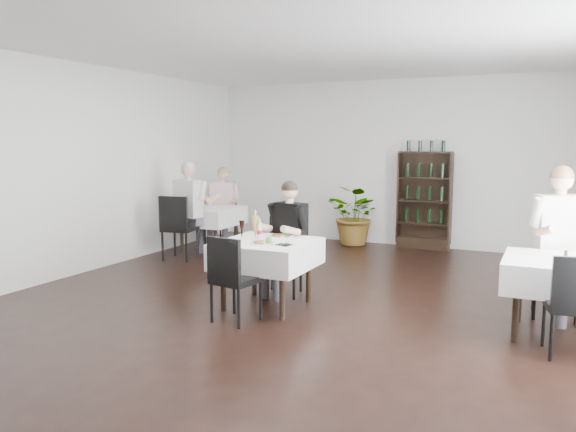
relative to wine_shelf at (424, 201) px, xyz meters
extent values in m
plane|color=black|center=(-0.60, -4.31, -0.85)|extent=(9.00, 9.00, 0.00)
plane|color=white|center=(-0.60, -4.31, 2.15)|extent=(9.00, 9.00, 0.00)
plane|color=white|center=(-0.60, 0.19, 0.65)|extent=(7.00, 0.00, 7.00)
plane|color=white|center=(-4.10, -4.31, 0.65)|extent=(0.00, 9.00, 9.00)
cube|color=black|center=(0.00, 0.01, -0.75)|extent=(0.90, 0.28, 0.20)
cylinder|color=black|center=(-1.27, -4.68, -0.49)|extent=(0.06, 0.06, 0.71)
cylinder|color=black|center=(-1.27, -3.95, -0.49)|extent=(0.06, 0.06, 0.71)
cylinder|color=black|center=(-0.53, -4.68, -0.49)|extent=(0.06, 0.06, 0.71)
cylinder|color=black|center=(-0.53, -3.95, -0.49)|extent=(0.06, 0.06, 0.71)
cube|color=black|center=(-0.90, -4.31, -0.12)|extent=(0.85, 0.85, 0.04)
cube|color=white|center=(-0.90, -4.31, -0.23)|extent=(1.03, 1.03, 0.30)
cylinder|color=black|center=(-3.64, -2.15, -0.49)|extent=(0.06, 0.06, 0.71)
cylinder|color=black|center=(-3.64, -1.47, -0.49)|extent=(0.06, 0.06, 0.71)
cylinder|color=black|center=(-2.96, -2.15, -0.49)|extent=(0.06, 0.06, 0.71)
cylinder|color=black|center=(-2.96, -1.47, -0.49)|extent=(0.06, 0.06, 0.71)
cube|color=black|center=(-3.30, -1.81, -0.12)|extent=(0.80, 0.80, 0.04)
cube|color=white|center=(-3.30, -1.81, -0.23)|extent=(0.98, 0.98, 0.30)
cylinder|color=black|center=(1.76, -4.35, -0.49)|extent=(0.06, 0.06, 0.71)
cylinder|color=black|center=(1.76, -3.67, -0.49)|extent=(0.06, 0.06, 0.71)
cube|color=black|center=(2.10, -4.01, -0.12)|extent=(0.80, 0.80, 0.04)
cube|color=white|center=(2.10, -4.01, -0.23)|extent=(0.98, 0.98, 0.30)
imported|color=#205D20|center=(-1.20, -0.14, -0.30)|extent=(1.23, 1.15, 1.10)
cylinder|color=black|center=(-1.11, -4.00, -0.63)|extent=(0.03, 0.03, 0.44)
cylinder|color=black|center=(-1.18, -3.63, -0.63)|extent=(0.03, 0.03, 0.44)
cylinder|color=black|center=(-0.74, -3.93, -0.63)|extent=(0.03, 0.03, 0.44)
cylinder|color=black|center=(-0.81, -3.56, -0.63)|extent=(0.03, 0.03, 0.44)
cube|color=black|center=(-0.96, -3.78, -0.38)|extent=(0.51, 0.51, 0.07)
cube|color=black|center=(-1.00, -3.58, -0.13)|extent=(0.44, 0.13, 0.47)
cylinder|color=black|center=(-0.74, -4.77, -0.64)|extent=(0.03, 0.03, 0.42)
cylinder|color=black|center=(-0.80, -5.14, -0.64)|extent=(0.03, 0.03, 0.42)
cylinder|color=black|center=(-1.10, -4.71, -0.64)|extent=(0.03, 0.03, 0.42)
cylinder|color=black|center=(-1.16, -5.08, -0.64)|extent=(0.03, 0.03, 0.42)
cube|color=black|center=(-0.95, -4.93, -0.40)|extent=(0.48, 0.48, 0.06)
cube|color=black|center=(-0.98, -5.11, -0.15)|extent=(0.42, 0.11, 0.46)
cylinder|color=black|center=(-3.61, -1.37, -0.65)|extent=(0.03, 0.03, 0.39)
cylinder|color=black|center=(-3.57, -1.03, -0.65)|extent=(0.03, 0.03, 0.39)
cylinder|color=black|center=(-3.28, -1.41, -0.65)|extent=(0.03, 0.03, 0.39)
cylinder|color=black|center=(-3.23, -1.08, -0.65)|extent=(0.03, 0.03, 0.39)
cube|color=black|center=(-3.42, -1.22, -0.43)|extent=(0.44, 0.44, 0.06)
cube|color=black|center=(-3.40, -1.05, -0.20)|extent=(0.39, 0.09, 0.43)
cylinder|color=black|center=(-3.19, -2.34, -0.61)|extent=(0.04, 0.04, 0.48)
cylinder|color=black|center=(-3.13, -2.75, -0.61)|extent=(0.04, 0.04, 0.48)
cylinder|color=black|center=(-3.60, -2.41, -0.61)|extent=(0.04, 0.04, 0.48)
cylinder|color=black|center=(-3.54, -2.82, -0.61)|extent=(0.04, 0.04, 0.48)
cube|color=black|center=(-3.37, -2.58, -0.34)|extent=(0.54, 0.54, 0.07)
cube|color=black|center=(-3.33, -2.79, -0.06)|extent=(0.48, 0.13, 0.52)
cylinder|color=black|center=(1.91, -3.54, -0.61)|extent=(0.04, 0.04, 0.46)
cylinder|color=black|center=(1.89, -3.14, -0.61)|extent=(0.04, 0.04, 0.46)
cylinder|color=black|center=(2.30, -3.12, -0.61)|extent=(0.04, 0.04, 0.46)
cube|color=black|center=(2.10, -3.33, -0.35)|extent=(0.48, 0.48, 0.07)
cube|color=black|center=(2.09, -3.12, -0.08)|extent=(0.47, 0.07, 0.50)
cylinder|color=black|center=(2.01, -4.36, -0.63)|extent=(0.03, 0.03, 0.43)
cylinder|color=black|center=(2.07, -4.72, -0.63)|extent=(0.03, 0.03, 0.43)
cube|color=black|center=(2.22, -4.51, -0.39)|extent=(0.49, 0.49, 0.06)
cube|color=#414249|center=(-1.04, -3.84, -0.30)|extent=(0.24, 0.43, 0.14)
cylinder|color=#414249|center=(-1.08, -4.01, -0.61)|extent=(0.11, 0.11, 0.48)
cube|color=#414249|center=(-0.85, -3.89, -0.30)|extent=(0.24, 0.43, 0.14)
cylinder|color=#414249|center=(-0.89, -4.07, -0.61)|extent=(0.11, 0.11, 0.48)
cube|color=black|center=(-0.89, -3.69, 0.03)|extent=(0.44, 0.31, 0.54)
cylinder|color=tan|center=(-1.18, -3.88, 0.01)|extent=(0.16, 0.32, 0.15)
cylinder|color=tan|center=(-0.74, -4.00, 0.01)|extent=(0.16, 0.32, 0.15)
sphere|color=tan|center=(-0.90, -3.71, 0.44)|extent=(0.21, 0.21, 0.21)
sphere|color=black|center=(-0.90, -3.71, 0.47)|extent=(0.21, 0.21, 0.21)
cube|color=#414249|center=(-3.43, -1.39, -0.29)|extent=(0.26, 0.44, 0.14)
cylinder|color=#414249|center=(-3.37, -1.56, -0.60)|extent=(0.11, 0.11, 0.49)
cube|color=#414249|center=(-3.24, -1.33, -0.29)|extent=(0.26, 0.44, 0.14)
cylinder|color=#414249|center=(-3.18, -1.50, -0.60)|extent=(0.11, 0.11, 0.49)
cube|color=beige|center=(-3.39, -1.18, 0.04)|extent=(0.45, 0.33, 0.55)
cylinder|color=tan|center=(-3.53, -1.51, 0.02)|extent=(0.17, 0.32, 0.15)
cylinder|color=tan|center=(-3.09, -1.37, 0.02)|extent=(0.17, 0.32, 0.15)
sphere|color=tan|center=(-3.39, -1.20, 0.46)|extent=(0.21, 0.21, 0.21)
sphere|color=olive|center=(-3.39, -1.20, 0.49)|extent=(0.21, 0.21, 0.21)
cube|color=#414249|center=(-3.16, -2.23, -0.23)|extent=(0.22, 0.48, 0.15)
cylinder|color=#414249|center=(-3.13, -2.04, -0.58)|extent=(0.12, 0.12, 0.54)
cube|color=#414249|center=(-3.38, -2.20, -0.23)|extent=(0.22, 0.48, 0.15)
cylinder|color=#414249|center=(-3.35, -2.01, -0.58)|extent=(0.12, 0.12, 0.54)
cube|color=silver|center=(-3.30, -2.42, 0.13)|extent=(0.47, 0.30, 0.60)
cylinder|color=tan|center=(-3.01, -2.17, 0.11)|extent=(0.14, 0.35, 0.17)
cylinder|color=tan|center=(-3.51, -2.09, 0.11)|extent=(0.14, 0.35, 0.17)
sphere|color=tan|center=(-3.30, -2.40, 0.59)|extent=(0.23, 0.23, 0.23)
sphere|color=beige|center=(-3.30, -2.40, 0.62)|extent=(0.23, 0.23, 0.23)
cube|color=#414249|center=(2.08, -3.51, -0.21)|extent=(0.34, 0.50, 0.16)
cylinder|color=#414249|center=(2.16, -3.70, -0.57)|extent=(0.13, 0.13, 0.56)
cube|color=#414249|center=(2.28, -3.41, -0.21)|extent=(0.34, 0.50, 0.16)
cube|color=silver|center=(2.09, -3.26, 0.17)|extent=(0.52, 0.42, 0.63)
cylinder|color=tan|center=(1.98, -3.65, 0.14)|extent=(0.23, 0.36, 0.18)
sphere|color=tan|center=(2.10, -3.29, 0.64)|extent=(0.24, 0.24, 0.24)
sphere|color=brown|center=(2.10, -3.29, 0.68)|extent=(0.24, 0.24, 0.24)
cube|color=white|center=(-0.87, -4.04, -0.07)|extent=(0.29, 0.29, 0.02)
cube|color=#502B16|center=(-0.90, -4.06, -0.05)|extent=(0.12, 0.11, 0.02)
sphere|color=#30771F|center=(-0.81, -4.00, -0.03)|extent=(0.06, 0.06, 0.06)
cube|color=brown|center=(-0.85, -4.10, -0.05)|extent=(0.10, 0.08, 0.02)
cube|color=white|center=(-0.84, -4.54, -0.07)|extent=(0.34, 0.34, 0.02)
cube|color=#502B16|center=(-0.87, -4.56, -0.05)|extent=(0.13, 0.13, 0.02)
sphere|color=#30771F|center=(-0.78, -4.50, -0.03)|extent=(0.06, 0.06, 0.06)
cube|color=brown|center=(-0.82, -4.60, -0.05)|extent=(0.10, 0.08, 0.02)
cone|color=black|center=(-1.23, -4.31, 0.03)|extent=(0.06, 0.06, 0.22)
cylinder|color=silver|center=(-1.23, -4.31, 0.17)|extent=(0.02, 0.02, 0.05)
cone|color=#C18A31|center=(-1.09, -4.24, 0.06)|extent=(0.08, 0.08, 0.27)
cylinder|color=silver|center=(-1.09, -4.24, 0.23)|extent=(0.02, 0.02, 0.07)
cylinder|color=silver|center=(-1.03, -4.24, 0.02)|extent=(0.06, 0.06, 0.19)
cylinder|color=#AB090E|center=(-1.03, -4.24, 0.01)|extent=(0.06, 0.06, 0.05)
cylinder|color=silver|center=(-1.03, -4.24, 0.14)|extent=(0.02, 0.02, 0.05)
cube|color=black|center=(-0.61, -4.47, -0.07)|extent=(0.19, 0.16, 0.01)
cylinder|color=silver|center=(-0.63, -4.47, -0.06)|extent=(0.05, 0.18, 0.01)
cylinder|color=silver|center=(-0.59, -4.47, -0.06)|extent=(0.04, 0.18, 0.01)
cylinder|color=black|center=(2.17, -3.99, -0.03)|extent=(0.04, 0.04, 0.09)
camera|label=1|loc=(1.98, -9.91, 1.05)|focal=35.00mm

